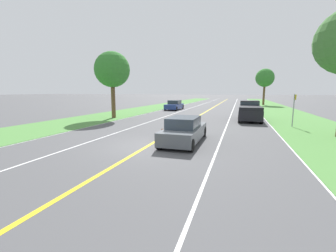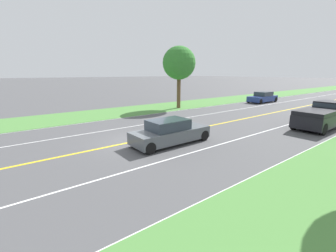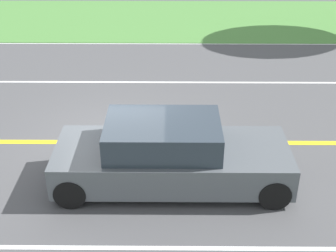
{
  "view_description": "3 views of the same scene",
  "coord_description": "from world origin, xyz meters",
  "px_view_note": "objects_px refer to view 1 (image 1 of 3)",
  "views": [
    {
      "loc": [
        4.44,
        -10.55,
        2.79
      ],
      "look_at": [
        0.83,
        0.77,
        0.96
      ],
      "focal_mm": 24.0,
      "sensor_mm": 36.0,
      "label": 1
    },
    {
      "loc": [
        11.37,
        -6.32,
        4.0
      ],
      "look_at": [
        0.93,
        1.73,
        0.86
      ],
      "focal_mm": 24.0,
      "sensor_mm": 36.0,
      "label": 2
    },
    {
      "loc": [
        9.48,
        1.4,
        5.78
      ],
      "look_at": [
        0.92,
        1.33,
        0.97
      ],
      "focal_mm": 50.0,
      "sensor_mm": 36.0,
      "label": 3
    }
  ],
  "objects_px": {
    "roadside_tree_right_far": "(265,78)",
    "oncoming_car": "(174,105)",
    "dog": "(161,134)",
    "street_sign": "(294,106)",
    "ego_car": "(184,130)",
    "pickup_truck": "(250,110)",
    "roadside_tree_left_near": "(112,70)"
  },
  "relations": [
    {
      "from": "ego_car",
      "to": "roadside_tree_left_near",
      "type": "relative_size",
      "value": 0.68
    },
    {
      "from": "ego_car",
      "to": "pickup_truck",
      "type": "relative_size",
      "value": 0.85
    },
    {
      "from": "dog",
      "to": "ego_car",
      "type": "bearing_deg",
      "value": 14.49
    },
    {
      "from": "dog",
      "to": "pickup_truck",
      "type": "xyz_separation_m",
      "value": [
        5.04,
        11.86,
        0.49
      ]
    },
    {
      "from": "roadside_tree_right_far",
      "to": "roadside_tree_left_near",
      "type": "bearing_deg",
      "value": -120.4
    },
    {
      "from": "oncoming_car",
      "to": "roadside_tree_right_far",
      "type": "xyz_separation_m",
      "value": [
        14.34,
        17.14,
        4.85
      ]
    },
    {
      "from": "roadside_tree_left_near",
      "to": "oncoming_car",
      "type": "bearing_deg",
      "value": 76.16
    },
    {
      "from": "roadside_tree_right_far",
      "to": "oncoming_car",
      "type": "bearing_deg",
      "value": -129.93
    },
    {
      "from": "oncoming_car",
      "to": "ego_car",
      "type": "bearing_deg",
      "value": 107.45
    },
    {
      "from": "dog",
      "to": "roadside_tree_left_near",
      "type": "height_order",
      "value": "roadside_tree_left_near"
    },
    {
      "from": "ego_car",
      "to": "oncoming_car",
      "type": "relative_size",
      "value": 0.99
    },
    {
      "from": "roadside_tree_right_far",
      "to": "dog",
      "type": "bearing_deg",
      "value": -102.62
    },
    {
      "from": "street_sign",
      "to": "pickup_truck",
      "type": "bearing_deg",
      "value": 130.15
    },
    {
      "from": "pickup_truck",
      "to": "dog",
      "type": "bearing_deg",
      "value": -113.02
    },
    {
      "from": "street_sign",
      "to": "ego_car",
      "type": "bearing_deg",
      "value": -131.55
    },
    {
      "from": "dog",
      "to": "street_sign",
      "type": "xyz_separation_m",
      "value": [
        8.13,
        8.19,
        1.18
      ]
    },
    {
      "from": "pickup_truck",
      "to": "oncoming_car",
      "type": "xyz_separation_m",
      "value": [
        -10.62,
        10.14,
        -0.27
      ]
    },
    {
      "from": "street_sign",
      "to": "dog",
      "type": "bearing_deg",
      "value": -134.81
    },
    {
      "from": "ego_car",
      "to": "oncoming_car",
      "type": "bearing_deg",
      "value": 107.45
    },
    {
      "from": "ego_car",
      "to": "roadside_tree_left_near",
      "type": "distance_m",
      "value": 14.08
    },
    {
      "from": "roadside_tree_right_far",
      "to": "pickup_truck",
      "type": "bearing_deg",
      "value": -97.78
    },
    {
      "from": "roadside_tree_left_near",
      "to": "street_sign",
      "type": "bearing_deg",
      "value": -4.12
    },
    {
      "from": "dog",
      "to": "roadside_tree_right_far",
      "type": "relative_size",
      "value": 0.14
    },
    {
      "from": "pickup_truck",
      "to": "oncoming_car",
      "type": "distance_m",
      "value": 14.68
    },
    {
      "from": "oncoming_car",
      "to": "roadside_tree_right_far",
      "type": "distance_m",
      "value": 22.87
    },
    {
      "from": "oncoming_car",
      "to": "roadside_tree_right_far",
      "type": "relative_size",
      "value": 0.64
    },
    {
      "from": "ego_car",
      "to": "dog",
      "type": "relative_size",
      "value": 4.46
    },
    {
      "from": "oncoming_car",
      "to": "street_sign",
      "type": "distance_m",
      "value": 19.48
    },
    {
      "from": "ego_car",
      "to": "oncoming_car",
      "type": "xyz_separation_m",
      "value": [
        -6.79,
        21.62,
        0.02
      ]
    },
    {
      "from": "ego_car",
      "to": "oncoming_car",
      "type": "height_order",
      "value": "oncoming_car"
    },
    {
      "from": "oncoming_car",
      "to": "street_sign",
      "type": "bearing_deg",
      "value": 134.81
    },
    {
      "from": "oncoming_car",
      "to": "street_sign",
      "type": "xyz_separation_m",
      "value": [
        13.71,
        -13.81,
        0.96
      ]
    }
  ]
}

